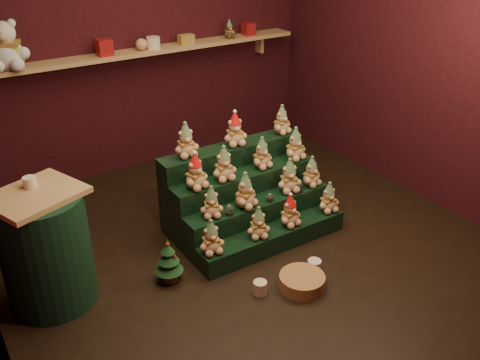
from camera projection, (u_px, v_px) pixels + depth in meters
ground at (243, 244)px, 4.66m from camera, size 4.00×4.00×0.00m
back_wall at (135, 38)px, 5.55m from camera, size 4.00×0.10×2.80m
right_wall at (426, 53)px, 5.01m from camera, size 0.10×4.00×2.80m
back_shelf at (143, 52)px, 5.46m from camera, size 3.60×0.26×0.24m
riser_tier_front at (273, 239)px, 4.58m from camera, size 1.40×0.22×0.18m
riser_tier_midfront at (259, 218)px, 4.70m from camera, size 1.40×0.22×0.36m
riser_tier_midback at (245, 199)px, 4.82m from camera, size 1.40×0.22×0.54m
riser_tier_back at (232, 181)px, 4.94m from camera, size 1.40×0.22×0.72m
teddy_0 at (211, 237)px, 4.18m from camera, size 0.23×0.21×0.29m
teddy_1 at (258, 222)px, 4.38m from camera, size 0.24×0.23×0.27m
teddy_2 at (290, 210)px, 4.54m from camera, size 0.23×0.21×0.28m
teddy_3 at (329, 197)px, 4.75m from camera, size 0.22×0.20×0.28m
teddy_4 at (211, 202)px, 4.33m from camera, size 0.24×0.23×0.27m
teddy_5 at (245, 190)px, 4.46m from camera, size 0.28×0.27×0.31m
teddy_6 at (289, 176)px, 4.70m from camera, size 0.26×0.25×0.31m
teddy_7 at (311, 171)px, 4.81m from camera, size 0.23×0.22×0.27m
teddy_8 at (195, 171)px, 4.37m from camera, size 0.26×0.25×0.31m
teddy_9 at (224, 163)px, 4.51m from camera, size 0.23×0.21×0.30m
teddy_10 at (262, 153)px, 4.73m from camera, size 0.23×0.21×0.28m
teddy_11 at (295, 144)px, 4.88m from camera, size 0.24×0.22×0.30m
teddy_12 at (186, 140)px, 4.50m from camera, size 0.23×0.22×0.30m
teddy_13 at (235, 129)px, 4.72m from camera, size 0.24×0.23×0.30m
teddy_14 at (282, 120)px, 4.98m from camera, size 0.23×0.21×0.27m
snow_globe_a at (229, 210)px, 4.39m from camera, size 0.07×0.07×0.09m
snow_globe_b at (270, 197)px, 4.59m from camera, size 0.06×0.06×0.08m
snow_globe_c at (299, 187)px, 4.74m from camera, size 0.07×0.07×0.09m
side_table at (46, 249)px, 3.81m from camera, size 0.72×0.67×0.91m
table_ornament at (30, 182)px, 3.66m from camera, size 0.09×0.09×0.07m
mini_christmas_tree at (169, 261)px, 4.12m from camera, size 0.22×0.22×0.38m
mug_left at (260, 288)px, 4.05m from camera, size 0.11×0.11×0.11m
mug_right at (314, 266)px, 4.28m from camera, size 0.11×0.11×0.11m
wicker_basket at (302, 282)px, 4.11m from camera, size 0.43×0.43×0.11m
white_bear at (5, 38)px, 4.67m from camera, size 0.49×0.47×0.55m
brown_bear at (229, 29)px, 5.88m from camera, size 0.14×0.13×0.19m
gift_tin_red_a at (104, 47)px, 5.20m from camera, size 0.14×0.14×0.16m
gift_tin_cream at (153, 43)px, 5.46m from camera, size 0.14×0.14×0.12m
gift_tin_red_b at (249, 29)px, 6.02m from camera, size 0.12×0.12×0.14m
shelf_plush_ball at (141, 44)px, 5.40m from camera, size 0.12×0.12×0.12m
scarf_gift_box at (186, 39)px, 5.65m from camera, size 0.16×0.10×0.10m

